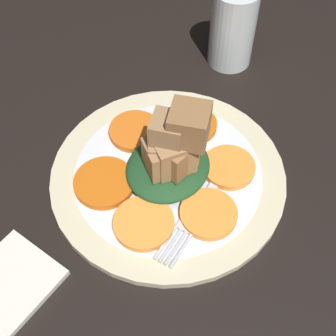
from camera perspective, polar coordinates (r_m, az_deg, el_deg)
table_slab at (r=59.62cm, az=0.00°, el=-1.78°), size 120.00×120.00×2.00cm
plate at (r=58.38cm, az=0.00°, el=-0.92°), size 29.20×29.20×1.05cm
carrot_slice_0 at (r=53.58cm, az=-2.99°, el=-6.72°), size 7.04×7.04×0.88cm
carrot_slice_1 at (r=54.33cm, az=4.96°, el=-5.59°), size 6.71×6.71×0.88cm
carrot_slice_2 at (r=58.36cm, az=7.41°, el=0.10°), size 6.56×6.56×0.88cm
carrot_slice_3 at (r=62.40cm, az=3.08°, el=5.26°), size 6.33×6.33×0.88cm
carrot_slice_4 at (r=61.76cm, az=-4.06°, el=4.52°), size 6.80×6.80×0.88cm
carrot_slice_5 at (r=57.04cm, az=-7.77°, el=-1.77°), size 7.44×7.44×0.88cm
center_pile at (r=54.54cm, az=0.38°, el=1.65°), size 10.97×9.87×11.00cm
fork at (r=55.03cm, az=3.89°, el=-4.75°), size 17.79×3.18×0.40cm
water_glass at (r=70.99cm, az=7.89°, el=16.62°), size 6.59×6.59×11.91cm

